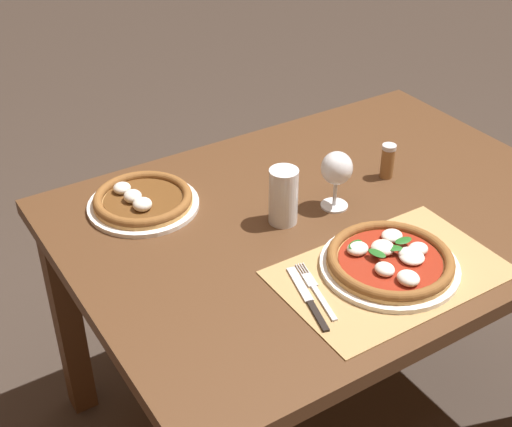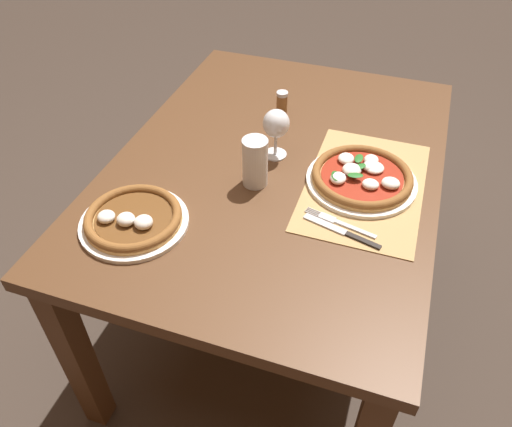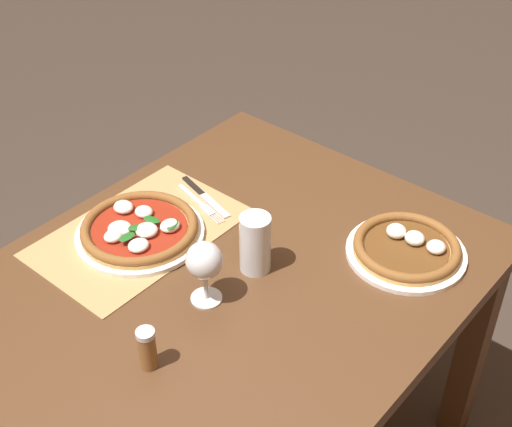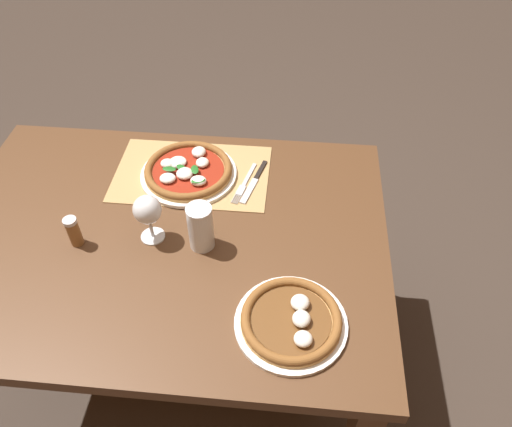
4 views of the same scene
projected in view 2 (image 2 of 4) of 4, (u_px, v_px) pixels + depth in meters
The scene contains 10 objects.
ground_plane at pixel (272, 309), 2.01m from camera, with size 24.00×24.00×0.00m, color #382D26.
dining_table at pixel (277, 186), 1.58m from camera, with size 1.32×0.96×0.74m.
paper_placemat at pixel (365, 186), 1.42m from camera, with size 0.51×0.32×0.00m, color #A88451.
pizza_near at pixel (362, 177), 1.41m from camera, with size 0.31×0.31×0.05m.
pizza_far at pixel (133, 219), 1.29m from camera, with size 0.28×0.28×0.05m.
wine_glass at pixel (276, 125), 1.46m from camera, with size 0.08×0.08×0.16m.
pint_glass at pixel (255, 163), 1.38m from camera, with size 0.07×0.07×0.15m.
fork at pixel (340, 223), 1.30m from camera, with size 0.06×0.20×0.00m.
knife at pixel (341, 231), 1.28m from camera, with size 0.07×0.21×0.01m.
pepper_shaker at pixel (282, 105), 1.65m from camera, with size 0.04×0.04×0.10m.
Camera 2 is at (-1.18, -0.33, 1.64)m, focal length 35.00 mm.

